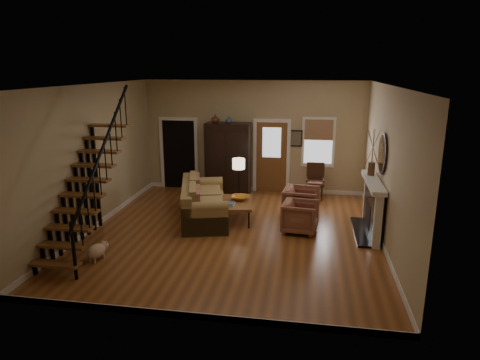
# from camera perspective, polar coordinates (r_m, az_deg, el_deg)

# --- Properties ---
(room) EXTENTS (7.00, 7.33, 3.30)m
(room) POSITION_cam_1_polar(r_m,az_deg,el_deg) (11.13, -1.49, 3.66)
(room) COLOR brown
(room) RESTS_ON ground
(staircase) EXTENTS (0.94, 2.80, 3.20)m
(staircase) POSITION_cam_1_polar(r_m,az_deg,el_deg) (9.07, -20.08, 0.77)
(staircase) COLOR brown
(staircase) RESTS_ON ground
(fireplace) EXTENTS (0.33, 1.95, 2.30)m
(fireplace) POSITION_cam_1_polar(r_m,az_deg,el_deg) (10.02, 17.48, -2.85)
(fireplace) COLOR black
(fireplace) RESTS_ON ground
(armoire) EXTENTS (1.30, 0.60, 2.10)m
(armoire) POSITION_cam_1_polar(r_m,az_deg,el_deg) (12.61, -1.59, 2.88)
(armoire) COLOR black
(armoire) RESTS_ON ground
(vase_a) EXTENTS (0.24, 0.24, 0.25)m
(vase_a) POSITION_cam_1_polar(r_m,az_deg,el_deg) (12.39, -3.32, 8.16)
(vase_a) COLOR #4C2619
(vase_a) RESTS_ON armoire
(vase_b) EXTENTS (0.20, 0.20, 0.21)m
(vase_b) POSITION_cam_1_polar(r_m,az_deg,el_deg) (12.31, -1.48, 8.04)
(vase_b) COLOR #334C60
(vase_b) RESTS_ON armoire
(sofa) EXTENTS (1.63, 2.60, 0.90)m
(sofa) POSITION_cam_1_polar(r_m,az_deg,el_deg) (10.58, -4.83, -2.89)
(sofa) COLOR olive
(sofa) RESTS_ON ground
(coffee_table) EXTENTS (0.91, 1.35, 0.48)m
(coffee_table) POSITION_cam_1_polar(r_m,az_deg,el_deg) (10.52, -0.42, -4.14)
(coffee_table) COLOR brown
(coffee_table) RESTS_ON ground
(bowl) EXTENTS (0.43, 0.43, 0.11)m
(bowl) POSITION_cam_1_polar(r_m,az_deg,el_deg) (10.56, -0.02, -2.38)
(bowl) COLOR orange
(bowl) RESTS_ON coffee_table
(books) EXTENTS (0.23, 0.31, 0.06)m
(books) POSITION_cam_1_polar(r_m,az_deg,el_deg) (10.18, -1.38, -3.20)
(books) COLOR beige
(books) RESTS_ON coffee_table
(armchair_left) EXTENTS (0.88, 0.86, 0.72)m
(armchair_left) POSITION_cam_1_polar(r_m,az_deg,el_deg) (9.86, 8.05, -4.89)
(armchair_left) COLOR maroon
(armchair_left) RESTS_ON ground
(armchair_right) EXTENTS (0.94, 0.92, 0.78)m
(armchair_right) POSITION_cam_1_polar(r_m,az_deg,el_deg) (10.75, 8.16, -3.03)
(armchair_right) COLOR maroon
(armchair_right) RESTS_ON ground
(floor_lamp) EXTENTS (0.33, 0.33, 1.40)m
(floor_lamp) POSITION_cam_1_polar(r_m,az_deg,el_deg) (11.08, -0.18, -0.67)
(floor_lamp) COLOR black
(floor_lamp) RESTS_ON ground
(side_chair) EXTENTS (0.54, 0.54, 1.02)m
(side_chair) POSITION_cam_1_polar(r_m,az_deg,el_deg) (12.32, 9.98, -0.20)
(side_chair) COLOR #392012
(side_chair) RESTS_ON ground
(dog) EXTENTS (0.41, 0.54, 0.34)m
(dog) POSITION_cam_1_polar(r_m,az_deg,el_deg) (8.90, -18.63, -9.10)
(dog) COLOR beige
(dog) RESTS_ON ground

